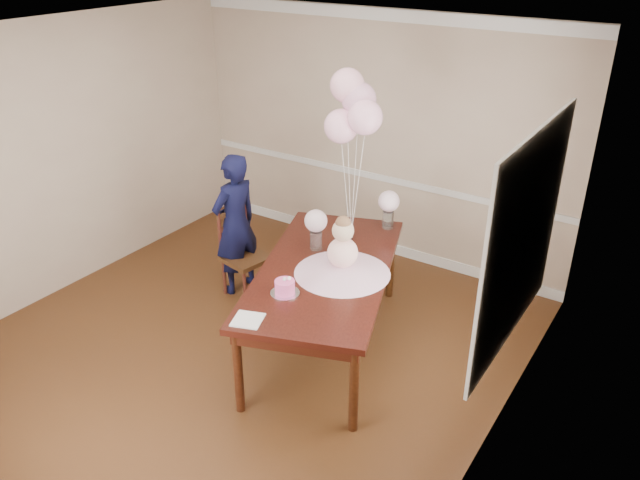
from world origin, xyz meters
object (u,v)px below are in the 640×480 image
at_px(birthday_cake, 285,287).
at_px(woman, 235,224).
at_px(dining_table_top, 325,270).
at_px(dining_chair_seat, 246,258).

xyz_separation_m(birthday_cake, woman, (-1.26, 0.88, -0.13)).
height_order(dining_table_top, birthday_cake, birthday_cake).
distance_m(dining_chair_seat, woman, 0.36).
bearing_deg(dining_table_top, woman, 145.27).
relative_size(dining_chair_seat, woman, 0.27).
relative_size(birthday_cake, dining_chair_seat, 0.40).
relative_size(dining_table_top, dining_chair_seat, 5.30).
relative_size(dining_table_top, woman, 1.45).
distance_m(birthday_cake, dining_chair_seat, 1.46).
bearing_deg(dining_chair_seat, dining_table_top, -3.80).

